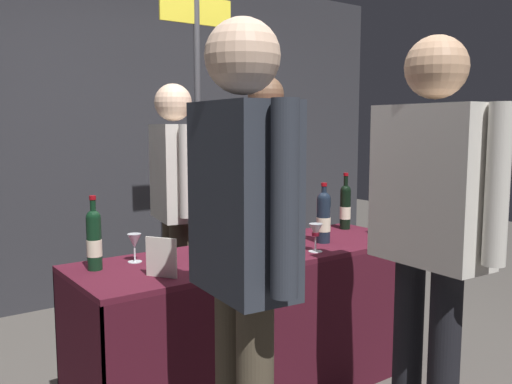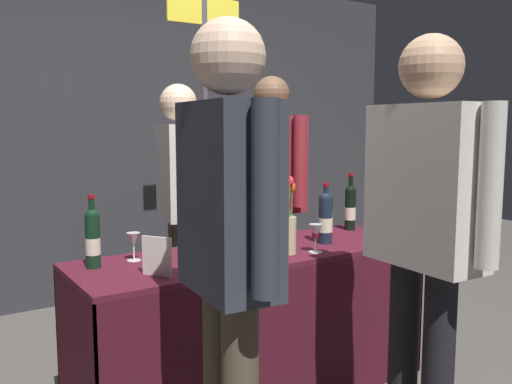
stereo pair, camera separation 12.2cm
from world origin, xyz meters
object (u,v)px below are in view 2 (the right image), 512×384
tasting_table (256,297)px  featured_wine_bottle (212,227)px  wine_glass_mid (134,241)px  taster_foreground_right (425,216)px  display_bottle_0 (326,217)px  booth_signpost (205,121)px  wine_glass_near_vendor (316,232)px  flower_vase (288,228)px  vendor_presenter (180,192)px

tasting_table → featured_wine_bottle: size_ratio=5.59×
featured_wine_bottle → wine_glass_mid: featured_wine_bottle is taller
featured_wine_bottle → taster_foreground_right: (0.41, -0.92, 0.14)m
taster_foreground_right → wine_glass_mid: bearing=39.3°
display_bottle_0 → taster_foreground_right: bearing=-105.6°
display_bottle_0 → booth_signpost: size_ratio=0.14×
taster_foreground_right → wine_glass_near_vendor: bearing=-1.2°
tasting_table → taster_foreground_right: taster_foreground_right is taller
wine_glass_mid → display_bottle_0: bearing=-11.6°
display_bottle_0 → flower_vase: size_ratio=0.85×
tasting_table → display_bottle_0: size_ratio=5.65×
tasting_table → display_bottle_0: bearing=-8.2°
wine_glass_near_vendor → wine_glass_mid: 0.89m
tasting_table → vendor_presenter: size_ratio=1.12×
display_bottle_0 → booth_signpost: (-0.08, 1.19, 0.52)m
vendor_presenter → taster_foreground_right: taster_foreground_right is taller
featured_wine_bottle → taster_foreground_right: 1.02m
booth_signpost → flower_vase: bearing=-100.1°
wine_glass_mid → booth_signpost: (0.92, 0.99, 0.57)m
vendor_presenter → taster_foreground_right: bearing=18.9°
wine_glass_mid → flower_vase: size_ratio=0.35×
featured_wine_bottle → booth_signpost: size_ratio=0.14×
featured_wine_bottle → taster_foreground_right: bearing=-65.9°
featured_wine_bottle → wine_glass_near_vendor: 0.52m
featured_wine_bottle → display_bottle_0: bearing=-6.7°
wine_glass_mid → vendor_presenter: 0.85m
flower_vase → booth_signpost: size_ratio=0.17×
taster_foreground_right → booth_signpost: booth_signpost is taller
booth_signpost → display_bottle_0: bearing=-86.0°
tasting_table → vendor_presenter: vendor_presenter is taller
featured_wine_bottle → flower_vase: flower_vase is taller
vendor_presenter → wine_glass_mid: bearing=-29.1°
flower_vase → booth_signpost: (0.23, 1.27, 0.53)m
vendor_presenter → featured_wine_bottle: bearing=-2.7°
display_bottle_0 → wine_glass_mid: size_ratio=2.44×
tasting_table → featured_wine_bottle: (-0.24, 0.02, 0.39)m
featured_wine_bottle → wine_glass_mid: 0.38m
display_bottle_0 → wine_glass_mid: 1.02m
display_bottle_0 → booth_signpost: 1.30m
tasting_table → vendor_presenter: bearing=93.4°
flower_vase → vendor_presenter: 0.93m
wine_glass_near_vendor → taster_foreground_right: bearing=-94.5°
featured_wine_bottle → taster_foreground_right: size_ratio=0.19×
wine_glass_mid → vendor_presenter: vendor_presenter is taller
wine_glass_near_vendor → tasting_table: bearing=139.7°
featured_wine_bottle → display_bottle_0: 0.65m
featured_wine_bottle → taster_foreground_right: taster_foreground_right is taller
featured_wine_bottle → booth_signpost: 1.35m
flower_vase → taster_foreground_right: bearing=-84.4°
wine_glass_near_vendor → flower_vase: bearing=157.0°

